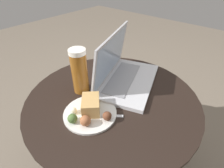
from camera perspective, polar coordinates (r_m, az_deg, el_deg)
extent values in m
plane|color=#726656|center=(1.17, 0.11, -23.61)|extent=(6.00, 6.00, 0.00)
cylinder|color=#9E9EA3|center=(1.16, 0.11, -23.42)|extent=(0.42, 0.42, 0.01)
cylinder|color=#9E9EA3|center=(0.96, 0.13, -15.98)|extent=(0.06, 0.06, 0.47)
cylinder|color=black|center=(0.78, 0.15, -4.79)|extent=(0.76, 0.76, 0.02)
cube|color=silver|center=(0.86, 5.57, 0.94)|extent=(0.43, 0.34, 0.02)
cube|color=gray|center=(0.86, 3.46, 1.97)|extent=(0.31, 0.20, 0.00)
cube|color=silver|center=(0.82, -0.39, 9.18)|extent=(0.37, 0.16, 0.22)
cube|color=silver|center=(0.82, -0.20, 9.12)|extent=(0.34, 0.15, 0.20)
cylinder|color=brown|center=(0.77, -10.49, 3.47)|extent=(0.07, 0.07, 0.19)
cylinder|color=white|center=(0.72, -11.37, 10.34)|extent=(0.07, 0.07, 0.02)
cylinder|color=silver|center=(0.70, -6.95, -9.58)|extent=(0.21, 0.21, 0.01)
cube|color=tan|center=(0.69, -6.93, -6.77)|extent=(0.11, 0.11, 0.06)
sphere|color=#9E5B38|center=(0.64, -8.67, -11.75)|extent=(0.04, 0.04, 0.04)
sphere|color=brown|center=(0.66, -1.60, -10.38)|extent=(0.03, 0.03, 0.03)
sphere|color=beige|center=(0.70, -12.40, -8.48)|extent=(0.03, 0.03, 0.03)
sphere|color=#4C6B33|center=(0.66, -12.79, -10.93)|extent=(0.04, 0.04, 0.04)
cube|color=silver|center=(0.69, -1.65, -10.27)|extent=(0.09, 0.11, 0.00)
cube|color=silver|center=(0.70, -9.15, -9.79)|extent=(0.05, 0.06, 0.00)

